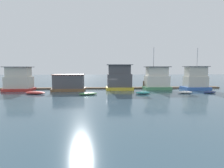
# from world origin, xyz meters

# --- Properties ---
(ground_plane) EXTENTS (200.00, 200.00, 0.00)m
(ground_plane) POSITION_xyz_m (0.00, 0.00, 0.00)
(ground_plane) COLOR #385160
(dock_walkway) EXTENTS (51.00, 1.59, 0.30)m
(dock_walkway) POSITION_xyz_m (0.00, 2.88, 0.15)
(dock_walkway) COLOR brown
(dock_walkway) RESTS_ON ground_plane
(houseboat_red) EXTENTS (5.58, 3.73, 4.98)m
(houseboat_red) POSITION_xyz_m (-19.26, 0.31, 2.25)
(houseboat_red) COLOR red
(houseboat_red) RESTS_ON ground_plane
(houseboat_brown) EXTENTS (6.62, 3.85, 3.41)m
(houseboat_brown) POSITION_xyz_m (-8.93, -0.38, 1.64)
(houseboat_brown) COLOR brown
(houseboat_brown) RESTS_ON ground_plane
(houseboat_yellow) EXTENTS (5.73, 3.80, 5.46)m
(houseboat_yellow) POSITION_xyz_m (1.67, 0.53, 2.48)
(houseboat_yellow) COLOR gold
(houseboat_yellow) RESTS_ON ground_plane
(houseboat_green) EXTENTS (5.63, 3.68, 9.17)m
(houseboat_green) POSITION_xyz_m (9.95, 0.59, 2.24)
(houseboat_green) COLOR #4C9360
(houseboat_green) RESTS_ON ground_plane
(houseboat_blue) EXTENTS (5.34, 3.64, 8.95)m
(houseboat_blue) POSITION_xyz_m (18.17, -0.43, 2.26)
(houseboat_blue) COLOR #3866B7
(houseboat_blue) RESTS_ON ground_plane
(dinghy_red) EXTENTS (3.99, 2.22, 0.51)m
(dinghy_red) POSITION_xyz_m (-14.13, -4.96, 0.26)
(dinghy_red) COLOR red
(dinghy_red) RESTS_ON ground_plane
(dinghy_green) EXTENTS (3.52, 2.21, 0.41)m
(dinghy_green) POSITION_xyz_m (-4.56, -6.48, 0.20)
(dinghy_green) COLOR #47844C
(dinghy_green) RESTS_ON ground_plane
(dinghy_teal) EXTENTS (2.69, 1.42, 0.45)m
(dinghy_teal) POSITION_xyz_m (5.27, -5.99, 0.23)
(dinghy_teal) COLOR teal
(dinghy_teal) RESTS_ON ground_plane
(dinghy_white) EXTENTS (2.70, 1.35, 0.41)m
(dinghy_white) POSITION_xyz_m (13.35, -5.72, 0.21)
(dinghy_white) COLOR white
(dinghy_white) RESTS_ON ground_plane
(dinghy_navy) EXTENTS (2.93, 1.65, 0.37)m
(dinghy_navy) POSITION_xyz_m (18.07, -5.73, 0.18)
(dinghy_navy) COLOR navy
(dinghy_navy) RESTS_ON ground_plane
(mooring_post_centre) EXTENTS (0.28, 0.28, 1.82)m
(mooring_post_centre) POSITION_xyz_m (7.32, 1.84, 0.91)
(mooring_post_centre) COLOR brown
(mooring_post_centre) RESTS_ON ground_plane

